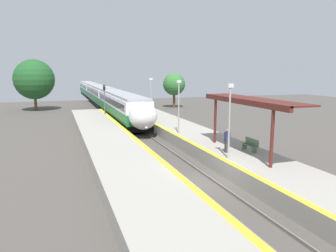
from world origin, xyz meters
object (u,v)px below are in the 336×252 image
railway_signal (105,99)px  lamppost_near (229,116)px  train (100,94)px  platform_bench (250,144)px  person_waiting (227,140)px  lamppost_far (151,96)px  lamppost_mid (179,103)px

railway_signal → lamppost_near: lamppost_near is taller
train → platform_bench: bearing=-83.9°
train → railway_signal: size_ratio=14.27×
train → person_waiting: (2.99, -44.13, -0.29)m
person_waiting → lamppost_near: (-0.67, -1.41, 1.90)m
platform_bench → person_waiting: size_ratio=0.98×
railway_signal → platform_bench: bearing=-74.0°
railway_signal → lamppost_near: size_ratio=1.01×
train → lamppost_far: (2.32, -27.46, 1.61)m
lamppost_near → person_waiting: bearing=64.5°
person_waiting → platform_bench: bearing=-5.9°
train → lamppost_near: lamppost_near is taller
platform_bench → railway_signal: size_ratio=0.34×
lamppost_near → lamppost_mid: 9.04m
train → railway_signal: railway_signal is taller
train → lamppost_far: 27.61m
railway_signal → lamppost_far: (4.35, -6.78, 0.86)m
platform_bench → person_waiting: bearing=174.1°
lamppost_near → lamppost_far: size_ratio=1.00×
train → platform_bench: size_ratio=42.53×
railway_signal → person_waiting: bearing=-77.9°
platform_bench → lamppost_mid: bearing=107.2°
train → lamppost_mid: lamppost_mid is taller
person_waiting → train: bearing=93.9°
platform_bench → railway_signal: bearing=106.0°
person_waiting → lamppost_near: bearing=-115.5°
lamppost_far → person_waiting: bearing=-87.7°
lamppost_near → lamppost_mid: same height
platform_bench → train: bearing=96.1°
lamppost_far → lamppost_mid: bearing=-90.0°
railway_signal → lamppost_near: 25.24m
platform_bench → railway_signal: railway_signal is taller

